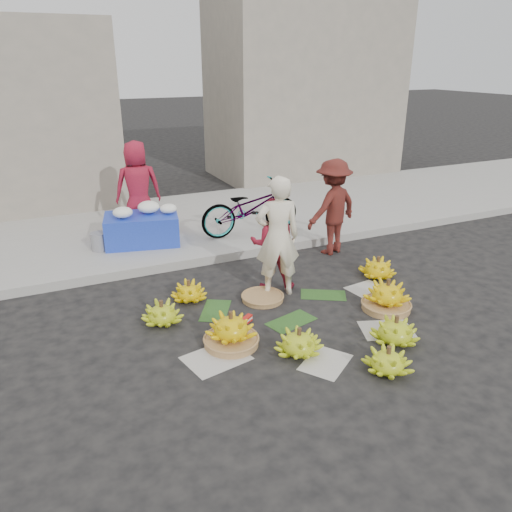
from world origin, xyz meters
name	(u,v)px	position (x,y,z in m)	size (l,w,h in m)	color
ground	(291,313)	(0.00, 0.00, 0.00)	(80.00, 80.00, 0.00)	black
curb	(230,254)	(0.00, 2.20, 0.07)	(40.00, 0.25, 0.15)	#9A9791
sidewalk	(192,221)	(0.00, 4.30, 0.06)	(40.00, 4.00, 0.12)	#9A9791
building_right	(304,86)	(4.50, 7.70, 2.50)	(5.00, 3.00, 5.00)	gray
newspaper_scatter	(322,342)	(0.00, -0.80, 0.00)	(3.20, 1.80, 0.00)	beige
banana_leaves	(278,308)	(-0.10, 0.20, 0.00)	(2.00, 1.00, 0.00)	#214D19
banana_bunch_0	(231,331)	(-1.03, -0.40, 0.19)	(0.65, 0.65, 0.45)	olive
banana_bunch_1	(299,343)	(-0.39, -0.91, 0.15)	(0.55, 0.55, 0.34)	#92B319
banana_bunch_2	(388,361)	(0.31, -1.64, 0.14)	(0.62, 0.62, 0.32)	#92B319
banana_bunch_3	(395,331)	(0.80, -1.17, 0.16)	(0.64, 0.64, 0.36)	#92B319
banana_bunch_4	(387,296)	(1.25, -0.44, 0.19)	(0.70, 0.70, 0.45)	olive
banana_bunch_5	(378,268)	(1.81, 0.50, 0.15)	(0.69, 0.69, 0.35)	yellow
banana_bunch_6	(162,313)	(-1.65, 0.47, 0.14)	(0.62, 0.62, 0.33)	#92B319
banana_bunch_7	(189,292)	(-1.13, 0.96, 0.13)	(0.62, 0.62, 0.31)	yellow
basket_spare	(263,298)	(-0.17, 0.53, 0.03)	(0.59, 0.59, 0.07)	olive
incense_stack	(246,320)	(-0.66, 0.00, 0.05)	(0.21, 0.07, 0.09)	red
vendor_cream	(278,237)	(0.12, 0.65, 0.87)	(0.64, 0.42, 1.75)	white
vendor_red	(273,244)	(0.14, 0.86, 0.69)	(0.67, 0.52, 1.38)	#AB1A2F
man_striped	(333,207)	(1.73, 1.74, 0.83)	(1.07, 0.62, 1.66)	maroon
flower_table	(142,227)	(-1.25, 3.26, 0.42)	(1.41, 1.04, 0.74)	#1C34B6
grey_bucket	(99,242)	(-2.02, 3.23, 0.28)	(0.28, 0.28, 0.31)	gray
flower_vendor	(138,187)	(-1.13, 3.97, 0.98)	(0.84, 0.55, 1.72)	#AB1A2F
bicycle	(250,208)	(0.71, 2.94, 0.62)	(1.92, 0.67, 1.01)	gray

